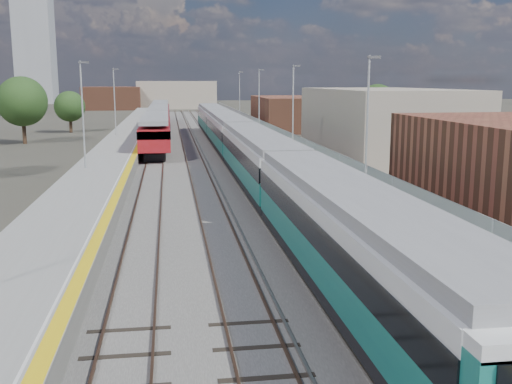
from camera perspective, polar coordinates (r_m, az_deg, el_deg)
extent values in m
plane|color=#47443A|center=(60.36, -4.23, 3.72)|extent=(320.00, 320.00, 0.00)
cube|color=#565451|center=(62.73, -6.45, 3.97)|extent=(10.50, 155.00, 0.06)
cube|color=#4C3323|center=(65.36, -3.86, 4.35)|extent=(0.07, 160.00, 0.14)
cube|color=#4C3323|center=(65.49, -2.60, 4.37)|extent=(0.07, 160.00, 0.14)
cube|color=#4C3323|center=(65.19, -6.94, 4.28)|extent=(0.07, 160.00, 0.14)
cube|color=#4C3323|center=(65.24, -5.67, 4.31)|extent=(0.07, 160.00, 0.14)
cube|color=#4C3323|center=(65.20, -10.02, 4.19)|extent=(0.07, 160.00, 0.14)
cube|color=#4C3323|center=(65.17, -8.75, 4.23)|extent=(0.07, 160.00, 0.14)
cube|color=gray|center=(65.34, -4.15, 4.33)|extent=(0.08, 160.00, 0.10)
cube|color=gray|center=(65.25, -5.38, 4.31)|extent=(0.08, 160.00, 0.10)
cube|color=slate|center=(63.35, 0.36, 4.53)|extent=(4.70, 155.00, 1.00)
cube|color=gray|center=(63.30, 0.36, 4.98)|extent=(4.70, 155.00, 0.03)
cube|color=yellow|center=(63.02, -1.53, 4.97)|extent=(0.40, 155.00, 0.01)
cube|color=gray|center=(63.61, 2.33, 5.54)|extent=(0.06, 155.00, 1.20)
cylinder|color=#9EA0A3|center=(33.66, 10.54, 6.29)|extent=(0.12, 0.12, 7.50)
cube|color=#4C4C4F|center=(33.67, 11.16, 12.49)|extent=(0.70, 0.18, 0.14)
cylinder|color=#9EA0A3|center=(52.95, 3.54, 7.95)|extent=(0.12, 0.12, 7.50)
cube|color=#4C4C4F|center=(52.97, 3.86, 11.90)|extent=(0.70, 0.18, 0.14)
cylinder|color=#9EA0A3|center=(72.63, 0.29, 8.68)|extent=(0.12, 0.12, 7.50)
cube|color=#4C4C4F|center=(72.64, 0.49, 11.56)|extent=(0.70, 0.18, 0.14)
cylinder|color=#9EA0A3|center=(92.45, -1.57, 9.09)|extent=(0.12, 0.12, 7.50)
cube|color=#4C4C4F|center=(92.46, -1.43, 11.35)|extent=(0.70, 0.18, 0.14)
cube|color=slate|center=(62.83, -12.68, 4.22)|extent=(4.30, 155.00, 1.00)
cube|color=gray|center=(62.78, -12.70, 4.68)|extent=(4.30, 155.00, 0.03)
cube|color=yellow|center=(62.66, -10.96, 4.75)|extent=(0.45, 155.00, 0.01)
cube|color=silver|center=(62.68, -11.28, 4.74)|extent=(0.08, 155.00, 0.01)
cylinder|color=#9EA0A3|center=(44.26, -16.17, 7.04)|extent=(0.12, 0.12, 7.50)
cube|color=#4C4C4F|center=(44.18, -16.09, 11.78)|extent=(0.70, 0.18, 0.14)
cylinder|color=#9EA0A3|center=(70.08, -13.32, 8.33)|extent=(0.12, 0.12, 7.50)
cube|color=#4C4C4F|center=(70.03, -13.24, 11.32)|extent=(0.70, 0.18, 0.14)
cube|color=gray|center=(58.53, 12.02, 6.45)|extent=(11.00, 22.00, 6.40)
cube|color=brown|center=(89.58, 2.84, 7.51)|extent=(8.00, 18.00, 4.80)
cube|color=gray|center=(159.84, -7.57, 9.17)|extent=(20.00, 14.00, 7.00)
cube|color=brown|center=(155.46, -13.51, 8.68)|extent=(14.00, 12.00, 5.60)
cube|color=gray|center=(204.31, -20.36, 13.54)|extent=(11.00, 11.00, 40.00)
cube|color=black|center=(19.72, 9.08, -8.16)|extent=(2.76, 19.81, 0.47)
cube|color=#12615C|center=(19.48, 9.15, -5.89)|extent=(2.87, 19.81, 1.16)
cube|color=black|center=(19.24, 9.23, -3.28)|extent=(2.93, 19.81, 0.79)
cube|color=silver|center=(19.10, 9.29, -1.44)|extent=(2.87, 19.81, 0.49)
cube|color=gray|center=(19.02, 9.33, -0.19)|extent=(2.54, 19.81, 0.41)
cube|color=black|center=(39.05, 0.24, 1.31)|extent=(2.76, 19.81, 0.47)
cube|color=#12615C|center=(38.93, 0.24, 2.49)|extent=(2.87, 19.81, 1.16)
cube|color=black|center=(38.81, 0.24, 3.83)|extent=(2.93, 19.81, 0.79)
cube|color=silver|center=(38.74, 0.24, 4.76)|extent=(2.87, 19.81, 0.49)
cube|color=gray|center=(38.70, 0.24, 5.38)|extent=(2.54, 19.81, 0.41)
cube|color=black|center=(59.04, -2.69, 4.46)|extent=(2.76, 19.81, 0.47)
cube|color=#12615C|center=(58.96, -2.69, 5.24)|extent=(2.87, 19.81, 1.16)
cube|color=black|center=(58.88, -2.70, 6.13)|extent=(2.93, 19.81, 0.79)
cube|color=silver|center=(58.84, -2.71, 6.74)|extent=(2.87, 19.81, 0.49)
cube|color=gray|center=(58.81, -2.71, 7.16)|extent=(2.54, 19.81, 0.41)
cube|color=black|center=(79.20, -4.14, 6.00)|extent=(2.76, 19.81, 0.47)
cube|color=#12615C|center=(79.14, -4.14, 6.59)|extent=(2.87, 19.81, 1.16)
cube|color=black|center=(79.08, -4.15, 7.25)|extent=(2.93, 19.81, 0.79)
cube|color=silver|center=(79.04, -4.16, 7.71)|extent=(2.87, 19.81, 0.49)
cube|color=gray|center=(79.02, -4.16, 8.01)|extent=(2.54, 19.81, 0.41)
cube|color=black|center=(61.47, -9.45, 4.17)|extent=(1.91, 16.21, 0.66)
cube|color=maroon|center=(61.32, -9.50, 5.64)|extent=(2.81, 19.07, 2.01)
cube|color=black|center=(61.28, -9.51, 6.11)|extent=(2.87, 19.07, 0.70)
cube|color=gray|center=(61.21, -9.54, 7.05)|extent=(2.51, 19.07, 0.40)
cube|color=black|center=(80.95, -9.20, 5.69)|extent=(1.91, 16.21, 0.66)
cube|color=maroon|center=(80.83, -9.24, 6.81)|extent=(2.81, 19.07, 2.01)
cube|color=black|center=(80.80, -9.25, 7.17)|extent=(2.87, 19.07, 0.70)
cube|color=gray|center=(80.75, -9.27, 7.88)|extent=(2.51, 19.07, 0.40)
cube|color=black|center=(100.46, -9.05, 6.62)|extent=(1.91, 16.21, 0.66)
cube|color=maroon|center=(100.36, -9.08, 7.53)|extent=(2.81, 19.07, 2.01)
cube|color=black|center=(100.34, -9.09, 7.81)|extent=(2.87, 19.07, 0.70)
cube|color=gray|center=(100.30, -9.10, 8.39)|extent=(2.51, 19.07, 0.40)
cylinder|color=#382619|center=(73.97, -21.21, 5.34)|extent=(0.44, 0.44, 2.67)
sphere|color=#203A16|center=(73.78, -21.39, 8.04)|extent=(5.65, 5.65, 5.65)
cylinder|color=#382619|center=(88.02, -17.23, 6.09)|extent=(0.44, 0.44, 2.01)
sphere|color=#203A16|center=(87.88, -17.33, 7.79)|extent=(4.24, 4.24, 4.24)
cylinder|color=#382619|center=(78.43, 11.39, 5.99)|extent=(0.44, 0.44, 2.36)
sphere|color=#203A16|center=(78.25, 11.47, 8.23)|extent=(4.97, 4.97, 4.97)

